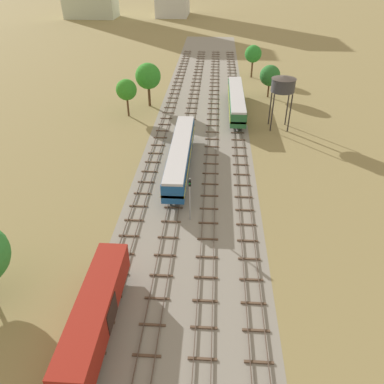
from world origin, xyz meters
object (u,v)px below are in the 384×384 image
freight_boxcar_far_left_nearest (95,311)px  water_tower (283,84)px  passenger_coach_centre_mid (236,100)px  signal_post_nearest (190,194)px  passenger_coach_left_near (180,153)px

freight_boxcar_far_left_nearest → water_tower: bearing=65.1°
freight_boxcar_far_left_nearest → passenger_coach_centre_mid: bearing=75.6°
water_tower → signal_post_nearest: bearing=-116.2°
passenger_coach_centre_mid → water_tower: (7.54, -7.48, 5.49)m
passenger_coach_left_near → freight_boxcar_far_left_nearest: bearing=-98.9°
signal_post_nearest → passenger_coach_centre_mid: bearing=79.5°
freight_boxcar_far_left_nearest → passenger_coach_centre_mid: size_ratio=0.64×
water_tower → signal_post_nearest: water_tower is taller
passenger_coach_left_near → passenger_coach_centre_mid: same height
signal_post_nearest → water_tower: bearing=63.8°
passenger_coach_centre_mid → signal_post_nearest: 37.38m
passenger_coach_left_near → water_tower: (16.65, 16.72, 5.49)m
passenger_coach_centre_mid → signal_post_nearest: bearing=-100.5°
freight_boxcar_far_left_nearest → water_tower: 50.69m
freight_boxcar_far_left_nearest → passenger_coach_centre_mid: (13.65, 53.17, 0.16)m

